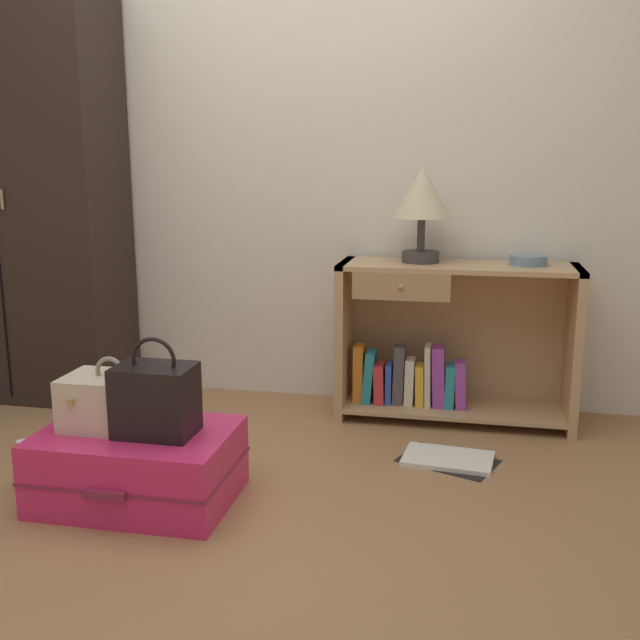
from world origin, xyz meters
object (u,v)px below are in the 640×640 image
at_px(wardrobe, 22,197).
at_px(bookshelf, 446,344).
at_px(table_lamp, 422,198).
at_px(train_case, 112,401).
at_px(suitcase_large, 138,465).
at_px(bowl, 528,260).
at_px(handbag, 156,399).
at_px(open_book_on_floor, 448,459).
at_px(bottle, 24,466).

relative_size(wardrobe, bookshelf, 1.88).
xyz_separation_m(table_lamp, train_case, (-0.98, -1.09, -0.66)).
distance_m(bookshelf, suitcase_large, 1.51).
bearing_deg(bowl, handbag, -138.64).
bearing_deg(bowl, open_book_on_floor, -118.99).
distance_m(wardrobe, train_case, 1.54).
xyz_separation_m(suitcase_large, train_case, (-0.10, 0.02, 0.22)).
relative_size(train_case, bottle, 1.78).
height_order(table_lamp, suitcase_large, table_lamp).
bearing_deg(wardrobe, bookshelf, 1.49).
xyz_separation_m(bookshelf, bowl, (0.34, 0.02, 0.40)).
relative_size(wardrobe, bottle, 11.09).
bearing_deg(open_book_on_floor, bookshelf, 94.47).
height_order(suitcase_large, open_book_on_floor, suitcase_large).
height_order(wardrobe, table_lamp, wardrobe).
xyz_separation_m(wardrobe, suitcase_large, (1.05, -1.04, -0.87)).
distance_m(bowl, train_case, 1.87).
height_order(table_lamp, bottle, table_lamp).
xyz_separation_m(table_lamp, bottle, (-1.35, -1.10, -0.93)).
relative_size(suitcase_large, handbag, 1.97).
xyz_separation_m(train_case, handbag, (0.18, -0.03, 0.03)).
xyz_separation_m(handbag, open_book_on_floor, (0.98, 0.58, -0.38)).
bearing_deg(table_lamp, bowl, 0.61).
distance_m(wardrobe, bookshelf, 2.17).
xyz_separation_m(bottle, open_book_on_floor, (1.52, 0.55, -0.07)).
distance_m(handbag, bottle, 0.62).
distance_m(bottle, open_book_on_floor, 1.62).
relative_size(bowl, suitcase_large, 0.24).
bearing_deg(bottle, train_case, 0.95).
height_order(wardrobe, bowl, wardrobe).
relative_size(bowl, handbag, 0.48).
bearing_deg(bowl, table_lamp, -179.39).
xyz_separation_m(table_lamp, bowl, (0.47, 0.01, -0.27)).
bearing_deg(bowl, suitcase_large, -140.75).
height_order(table_lamp, train_case, table_lamp).
bearing_deg(suitcase_large, bowl, 39.25).
bearing_deg(table_lamp, open_book_on_floor, -72.59).
xyz_separation_m(wardrobe, bookshelf, (2.07, 0.05, -0.65)).
xyz_separation_m(train_case, bottle, (-0.36, -0.01, -0.27)).
bearing_deg(train_case, bowl, 36.93).
bearing_deg(bottle, suitcase_large, -1.37).
height_order(train_case, open_book_on_floor, train_case).
height_order(handbag, bottle, handbag).
height_order(bookshelf, handbag, bookshelf).
relative_size(bookshelf, suitcase_large, 1.58).
bearing_deg(train_case, bottle, -179.05).
bearing_deg(handbag, bookshelf, 49.85).
bearing_deg(wardrobe, bowl, 1.70).
xyz_separation_m(bowl, handbag, (-1.28, -1.13, -0.36)).
xyz_separation_m(suitcase_large, open_book_on_floor, (1.06, 0.57, -0.12)).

